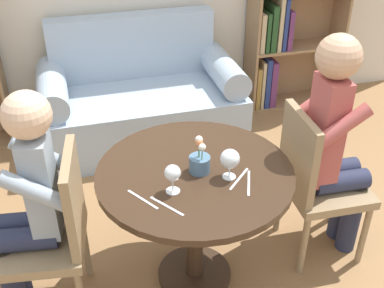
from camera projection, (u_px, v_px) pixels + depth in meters
ground_plane at (194, 275)px, 2.67m from camera, size 16.00×16.00×0.00m
round_table at (195, 194)px, 2.36m from camera, size 0.95×0.95×0.71m
couch at (141, 101)px, 3.75m from camera, size 1.51×0.80×0.92m
bookshelf_right at (285, 17)px, 4.01m from camera, size 0.82×0.28×1.58m
chair_left at (53, 230)px, 2.25m from camera, size 0.47×0.47×0.90m
chair_right at (315, 179)px, 2.59m from camera, size 0.44×0.44×0.90m
person_left at (28, 205)px, 2.16m from camera, size 0.45×0.38×1.21m
person_right at (336, 144)px, 2.49m from camera, size 0.43×0.35×1.31m
wine_glass_left at (173, 174)px, 2.10m from camera, size 0.07×0.07×0.14m
wine_glass_right at (230, 160)px, 2.19m from camera, size 0.09×0.09×0.15m
flower_vase at (200, 161)px, 2.25m from camera, size 0.10×0.10×0.19m
knife_left_setting at (167, 206)px, 2.06m from camera, size 0.12×0.16×0.00m
fork_left_setting at (239, 179)px, 2.23m from camera, size 0.14×0.14×0.00m
knife_right_setting at (249, 183)px, 2.20m from camera, size 0.08×0.18×0.00m
fork_right_setting at (143, 199)px, 2.10m from camera, size 0.11×0.17×0.00m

